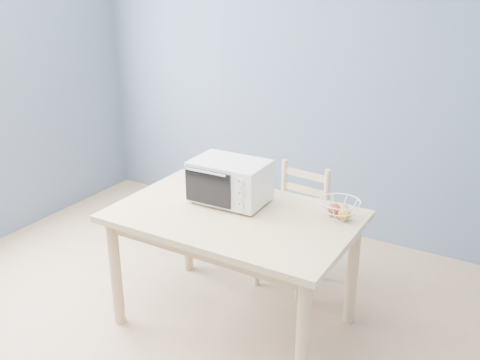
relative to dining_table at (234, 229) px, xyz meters
The scene contains 5 objects.
room 1.01m from the dining_table, 108.82° to the right, with size 4.01×4.51×2.61m.
dining_table is the anchor object (origin of this frame).
toaster_oven 0.30m from the dining_table, 134.64° to the left, with size 0.46×0.34×0.27m.
fruit_basket 0.63m from the dining_table, 24.55° to the left, with size 0.24×0.24×0.11m.
dining_chair 0.68m from the dining_table, 80.50° to the left, with size 0.43×0.43×0.84m.
Camera 1 is at (1.70, -1.69, 2.06)m, focal length 40.00 mm.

